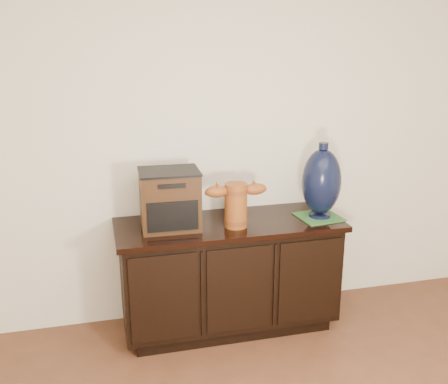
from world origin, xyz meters
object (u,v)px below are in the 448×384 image
object	(u,v)px
sideboard	(229,274)
terracotta_vessel	(236,203)
tv_radio	(170,199)
lamp_base	(321,182)
spray_can	(231,199)

from	to	relation	value
sideboard	terracotta_vessel	distance (m)	0.53
tv_radio	lamp_base	xyz separation A→B (m)	(0.98, -0.06, 0.06)
terracotta_vessel	tv_radio	world-z (taller)	tv_radio
terracotta_vessel	spray_can	world-z (taller)	terracotta_vessel
sideboard	tv_radio	size ratio (longest dim) A/B	3.89
sideboard	lamp_base	xyz separation A→B (m)	(0.60, -0.06, 0.61)
terracotta_vessel	lamp_base	bearing A→B (deg)	3.68
terracotta_vessel	tv_radio	distance (m)	0.41
lamp_base	spray_can	size ratio (longest dim) A/B	2.93
tv_radio	spray_can	xyz separation A→B (m)	(0.45, 0.22, -0.10)
tv_radio	spray_can	world-z (taller)	tv_radio
tv_radio	lamp_base	distance (m)	0.99
spray_can	terracotta_vessel	bearing A→B (deg)	-99.33
tv_radio	spray_can	distance (m)	0.51
terracotta_vessel	spray_can	bearing A→B (deg)	81.45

